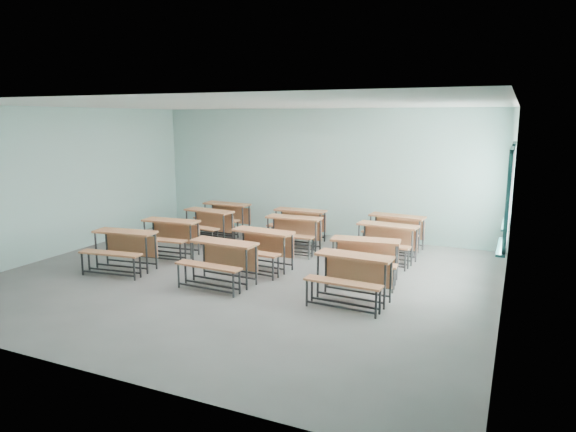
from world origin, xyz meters
name	(u,v)px	position (x,y,z in m)	size (l,w,h in m)	color
room	(248,194)	(0.08, 0.03, 1.60)	(9.04, 8.04, 3.24)	slate
desk_unit_r0c0	(122,245)	(-2.38, -0.61, 0.52)	(1.34, 0.99, 0.78)	#AD653E
desk_unit_r0c1	(221,257)	(-0.17, -0.56, 0.52)	(1.28, 0.89, 0.78)	#AD653E
desk_unit_r0c2	(352,272)	(2.25, -0.47, 0.52)	(1.29, 0.90, 0.78)	#AD653E
desk_unit_r1c0	(169,232)	(-2.24, 0.67, 0.52)	(1.32, 0.94, 0.78)	#AD653E
desk_unit_r1c1	(260,244)	(0.05, 0.56, 0.52)	(1.30, 0.92, 0.78)	#AD653E
desk_unit_r1c2	(364,254)	(2.14, 0.67, 0.52)	(1.34, 0.99, 0.78)	#AD653E
desk_unit_r2c0	(206,221)	(-2.18, 2.04, 0.52)	(1.34, 0.98, 0.78)	#AD653E
desk_unit_r2c1	(292,229)	(0.06, 2.11, 0.52)	(1.29, 0.90, 0.78)	#AD653E
desk_unit_r2c2	(386,237)	(2.16, 2.16, 0.52)	(1.31, 0.94, 0.78)	#AD653E
desk_unit_r3c0	(225,214)	(-2.30, 3.09, 0.52)	(1.27, 0.87, 0.78)	#AD653E
desk_unit_r3c1	(299,221)	(-0.17, 3.01, 0.52)	(1.26, 0.86, 0.78)	#AD653E
desk_unit_r3c2	(395,227)	(2.12, 3.23, 0.52)	(1.33, 0.96, 0.78)	#AD653E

